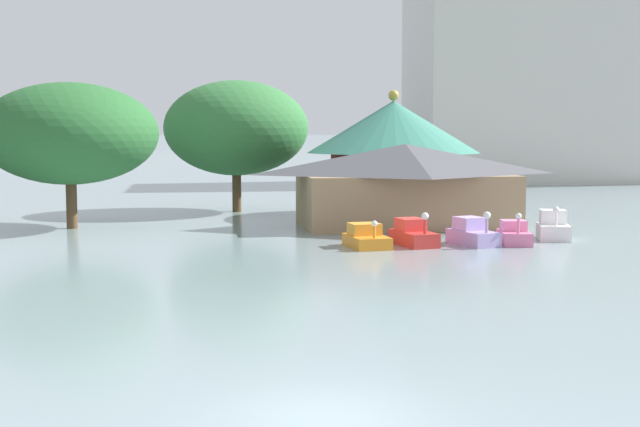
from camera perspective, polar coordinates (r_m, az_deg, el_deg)
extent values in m
plane|color=gray|center=(17.52, 0.30, -13.40)|extent=(2000.00, 2000.00, 0.00)
cube|color=orange|center=(41.81, 3.12, -1.86)|extent=(2.02, 2.98, 0.58)
cube|color=gold|center=(42.07, 2.98, -1.03)|extent=(1.58, 1.42, 0.57)
cylinder|color=orange|center=(40.69, 3.63, -1.26)|extent=(0.14, 0.14, 0.56)
sphere|color=white|center=(40.64, 3.64, -0.67)|extent=(0.28, 0.28, 0.28)
cube|color=red|center=(42.69, 6.24, -1.65)|extent=(2.00, 3.21, 0.70)
cube|color=#E8423C|center=(42.95, 6.03, -0.72)|extent=(1.46, 1.56, 0.61)
cylinder|color=red|center=(41.55, 6.98, -0.89)|extent=(0.14, 0.14, 0.69)
sphere|color=white|center=(41.50, 6.99, -0.18)|extent=(0.36, 0.36, 0.36)
cube|color=#B299D8|center=(43.26, 10.13, -1.60)|extent=(2.13, 3.10, 0.73)
cube|color=#C8ADF0|center=(43.47, 9.88, -0.65)|extent=(1.50, 1.55, 0.65)
cylinder|color=#B299D8|center=(42.26, 11.01, -0.82)|extent=(0.14, 0.14, 0.68)
sphere|color=white|center=(42.20, 11.02, -0.12)|extent=(0.37, 0.37, 0.37)
cube|color=pink|center=(43.95, 12.78, -1.58)|extent=(1.84, 2.65, 0.65)
cube|color=pink|center=(44.18, 12.73, -0.77)|extent=(1.38, 1.30, 0.53)
cylinder|color=pink|center=(42.93, 13.04, -0.84)|extent=(0.14, 0.14, 0.71)
sphere|color=white|center=(42.87, 13.06, -0.17)|extent=(0.29, 0.29, 0.29)
cube|color=white|center=(46.33, 15.23, -1.19)|extent=(2.12, 2.62, 0.79)
cube|color=white|center=(46.53, 15.21, -0.21)|extent=(1.54, 1.35, 0.74)
cylinder|color=white|center=(45.36, 15.40, -0.40)|extent=(0.14, 0.14, 0.68)
sphere|color=white|center=(45.31, 15.42, 0.24)|extent=(0.33, 0.33, 0.33)
cube|color=#9E7F5B|center=(51.12, 5.66, 0.89)|extent=(12.16, 7.20, 3.09)
pyramid|color=#4C4C51|center=(50.98, 5.68, 3.62)|extent=(13.13, 8.28, 1.78)
cylinder|color=#993328|center=(56.69, 4.86, 1.92)|extent=(8.19, 8.19, 4.20)
cone|color=#387F6B|center=(56.58, 4.89, 5.76)|extent=(11.31, 11.31, 3.39)
sphere|color=#B7993D|center=(56.62, 4.91, 7.83)|extent=(0.70, 0.70, 0.70)
cylinder|color=brown|center=(51.76, -16.16, 0.45)|extent=(0.62, 0.62, 2.55)
ellipsoid|color=#28602D|center=(51.57, -16.29, 5.12)|extent=(10.14, 10.14, 5.87)
cylinder|color=brown|center=(60.22, -5.55, 1.33)|extent=(0.63, 0.63, 2.54)
ellipsoid|color=#337038|center=(60.06, -5.59, 5.67)|extent=(10.00, 10.00, 6.58)
cube|color=beige|center=(97.97, 14.71, 8.44)|extent=(28.90, 13.16, 21.80)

